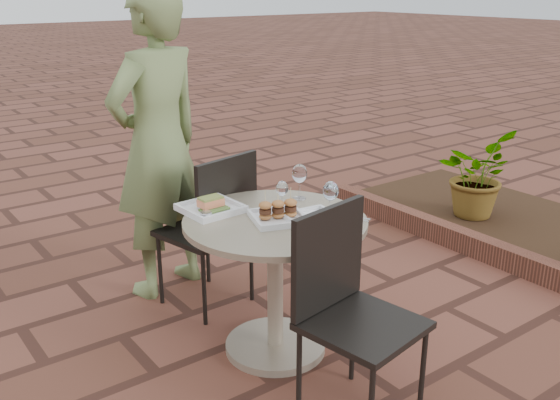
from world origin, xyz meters
TOP-DOWN VIEW (x-y plane):
  - ground at (0.00, 0.00)m, footprint 60.00×60.00m
  - cafe_table at (-0.23, 0.25)m, footprint 0.90×0.90m
  - chair_far at (-0.24, 0.82)m, footprint 0.53×0.53m
  - chair_near at (-0.26, -0.31)m, footprint 0.51×0.51m
  - diner at (-0.36, 1.24)m, footprint 0.76×0.60m
  - plate_salmon at (-0.43, 0.52)m, footprint 0.29×0.29m
  - plate_sliders at (-0.24, 0.22)m, footprint 0.31×0.31m
  - plate_tuna at (-0.11, 0.11)m, footprint 0.27×0.27m
  - wine_glass_right at (-0.00, 0.11)m, footprint 0.08×0.08m
  - wine_glass_mid at (-0.12, 0.34)m, footprint 0.06×0.06m
  - wine_glass_far at (0.04, 0.41)m, footprint 0.08×0.08m
  - steel_ramekin at (-0.51, 0.43)m, footprint 0.07×0.07m
  - cutlery_set at (0.06, 0.03)m, footprint 0.16×0.21m
  - planter_curb at (1.60, 0.30)m, footprint 0.12×3.00m
  - mulch_bed at (2.30, 0.30)m, footprint 1.30×3.00m
  - potted_plant_a at (2.12, 0.81)m, footprint 0.76×0.72m

SIDE VIEW (x-z plane):
  - ground at x=0.00m, z-range 0.00..0.00m
  - mulch_bed at x=2.30m, z-range 0.00..0.06m
  - planter_curb at x=1.60m, z-range 0.00..0.15m
  - potted_plant_a at x=2.12m, z-range 0.06..0.73m
  - cafe_table at x=-0.23m, z-range 0.12..0.85m
  - chair_far at x=-0.24m, z-range 0.08..1.01m
  - chair_near at x=-0.26m, z-range 0.08..1.01m
  - cutlery_set at x=0.06m, z-range 0.73..0.73m
  - plate_tuna at x=-0.11m, z-range 0.73..0.76m
  - steel_ramekin at x=-0.51m, z-range 0.73..0.77m
  - plate_salmon at x=-0.43m, z-range 0.71..0.79m
  - plate_sliders at x=-0.24m, z-range 0.69..0.84m
  - wine_glass_mid at x=-0.12m, z-range 0.76..0.91m
  - wine_glass_right at x=0.00m, z-range 0.77..0.95m
  - wine_glass_far at x=0.04m, z-range 0.77..0.96m
  - diner at x=-0.36m, z-range 0.00..1.84m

